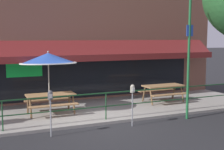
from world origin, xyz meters
name	(u,v)px	position (x,y,z in m)	size (l,w,h in m)	color
ground_plane	(109,124)	(0.00, 0.00, 0.00)	(120.00, 120.00, 0.00)	#232326
patio_deck	(90,110)	(0.00, 2.00, 0.05)	(15.00, 4.00, 0.10)	gray
restaurant_building	(73,14)	(0.00, 4.23, 4.03)	(15.00, 1.60, 8.12)	brown
patio_railing	(106,100)	(0.00, 0.30, 0.80)	(13.84, 0.04, 0.97)	#194723
picnic_table_left	(51,98)	(-1.61, 1.87, 0.71)	(1.80, 1.42, 0.76)	#997047
picnic_table_centre	(163,89)	(3.48, 2.04, 0.71)	(1.80, 1.42, 0.76)	#997047
patio_umbrella_left	(48,59)	(-1.61, 2.14, 2.18)	(2.14, 2.14, 2.38)	#B7B2A8
parking_meter_near	(50,99)	(-2.13, -0.54, 1.15)	(0.15, 0.16, 1.42)	gray
parking_meter_far	(132,93)	(0.64, -0.49, 1.15)	(0.15, 0.16, 1.42)	gray
street_sign_pole	(189,57)	(2.92, -0.45, 2.30)	(0.28, 0.09, 4.48)	#1E6033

